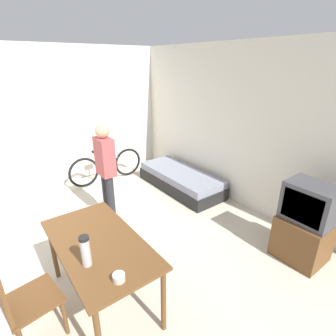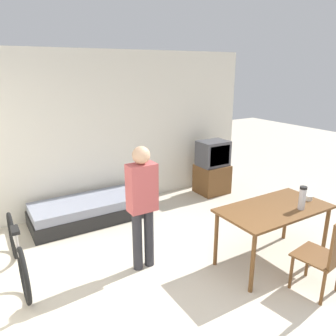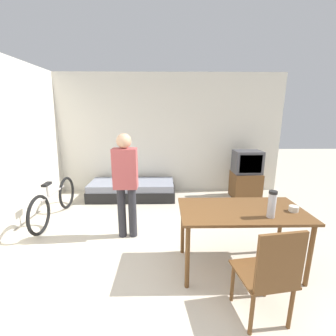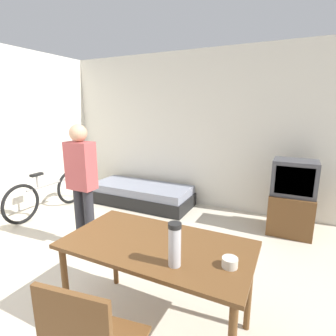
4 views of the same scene
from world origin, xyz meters
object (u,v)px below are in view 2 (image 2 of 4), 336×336
at_px(tv, 212,169).
at_px(thermos_flask, 302,197).
at_px(person_standing, 142,200).
at_px(daybed, 90,210).
at_px(dining_table, 274,214).
at_px(bicycle, 17,253).
at_px(wooden_chair, 328,252).
at_px(mate_bowl, 308,198).

relative_size(tv, thermos_flask, 3.61).
bearing_deg(person_standing, daybed, 95.44).
height_order(daybed, thermos_flask, thermos_flask).
bearing_deg(dining_table, bicycle, 154.62).
height_order(tv, thermos_flask, tv).
height_order(dining_table, thermos_flask, thermos_flask).
relative_size(wooden_chair, thermos_flask, 3.26).
xyz_separation_m(person_standing, thermos_flask, (1.68, -0.95, 0.02)).
height_order(dining_table, bicycle, dining_table).
bearing_deg(tv, thermos_flask, -104.73).
xyz_separation_m(person_standing, mate_bowl, (2.00, -0.81, -0.11)).
distance_m(bicycle, person_standing, 1.59).
xyz_separation_m(tv, dining_table, (-0.90, -2.32, 0.18)).
bearing_deg(bicycle, mate_bowl, -22.49).
relative_size(daybed, thermos_flask, 6.39).
distance_m(daybed, thermos_flask, 3.23).
xyz_separation_m(wooden_chair, mate_bowl, (0.56, 0.69, 0.27)).
height_order(wooden_chair, mate_bowl, wooden_chair).
bearing_deg(tv, person_standing, -146.09).
bearing_deg(mate_bowl, bicycle, 157.51).
distance_m(daybed, tv, 2.52).
xyz_separation_m(daybed, wooden_chair, (1.60, -3.11, 0.34)).
bearing_deg(daybed, bicycle, -139.67).
bearing_deg(thermos_flask, dining_table, 139.88).
relative_size(dining_table, person_standing, 0.91).
xyz_separation_m(dining_table, wooden_chair, (0.00, -0.75, -0.15)).
bearing_deg(daybed, mate_bowl, -48.31).
bearing_deg(tv, mate_bowl, -98.11).
relative_size(person_standing, mate_bowl, 15.38).
bearing_deg(person_standing, tv, 33.91).
distance_m(person_standing, thermos_flask, 1.93).
xyz_separation_m(daybed, dining_table, (1.60, -2.36, 0.49)).
distance_m(dining_table, mate_bowl, 0.58).
bearing_deg(bicycle, daybed, 40.33).
bearing_deg(mate_bowl, tv, 81.89).
distance_m(daybed, bicycle, 1.59).
bearing_deg(wooden_chair, person_standing, 133.98).
xyz_separation_m(wooden_chair, bicycle, (-2.81, 2.09, -0.20)).
relative_size(tv, dining_table, 0.74).
bearing_deg(mate_bowl, dining_table, 173.64).
height_order(daybed, person_standing, person_standing).
bearing_deg(mate_bowl, person_standing, 158.02).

